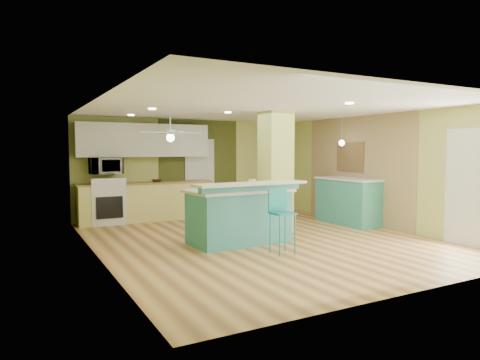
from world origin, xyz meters
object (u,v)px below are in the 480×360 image
object	(u,v)px
canister	(252,184)
side_counter	(348,201)
bar_stool	(280,211)
peninsula	(240,214)
fruit_bowl	(157,181)

from	to	relation	value
canister	side_counter	bearing A→B (deg)	10.72
bar_stool	side_counter	world-z (taller)	side_counter
peninsula	fruit_bowl	xyz separation A→B (m)	(-0.56, 3.22, 0.44)
peninsula	side_counter	world-z (taller)	peninsula
bar_stool	fruit_bowl	bearing A→B (deg)	101.93
side_counter	canister	distance (m)	3.00
peninsula	fruit_bowl	distance (m)	3.29
peninsula	fruit_bowl	size ratio (longest dim) A/B	8.41
fruit_bowl	canister	distance (m)	3.25
side_counter	fruit_bowl	world-z (taller)	side_counter
peninsula	canister	world-z (taller)	canister
side_counter	canister	world-z (taller)	canister
bar_stool	canister	size ratio (longest dim) A/B	6.38
peninsula	side_counter	size ratio (longest dim) A/B	1.31
peninsula	fruit_bowl	bearing A→B (deg)	96.57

